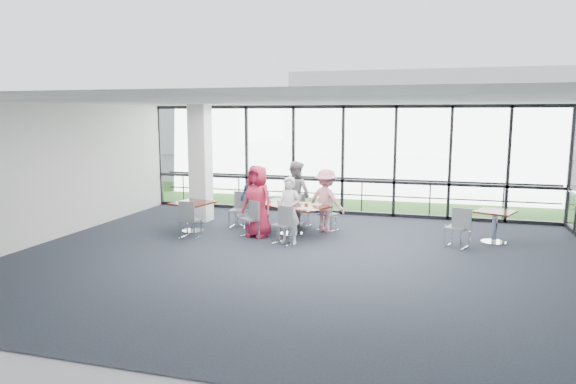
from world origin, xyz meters
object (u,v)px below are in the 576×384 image
(chair_main_fr, at_px, (328,214))
(chair_spare_r, at_px, (457,228))
(diner_near_right, at_px, (289,210))
(chair_main_end, at_px, (250,210))
(chair_spare_la, at_px, (190,220))
(chair_spare_lb, at_px, (239,210))
(diner_far_left, at_px, (296,194))
(chair_main_nr, at_px, (285,225))
(diner_far_right, at_px, (326,201))
(chair_main_nl, at_px, (252,219))
(structural_column, at_px, (201,163))
(side_table_right, at_px, (495,216))
(diner_near_left, at_px, (258,201))
(diner_end, at_px, (255,197))
(chair_main_fl, at_px, (302,211))
(main_table, at_px, (291,210))
(side_table_left, at_px, (192,207))

(chair_main_fr, distance_m, chair_spare_r, 3.21)
(diner_near_right, relative_size, chair_main_end, 1.77)
(chair_spare_la, xyz_separation_m, chair_spare_lb, (0.69, 1.41, 0.00))
(diner_far_left, relative_size, chair_spare_lb, 1.94)
(chair_spare_la, bearing_deg, diner_near_right, 5.61)
(chair_main_nr, bearing_deg, diner_near_right, 63.63)
(chair_spare_la, distance_m, chair_spare_r, 6.15)
(diner_far_right, height_order, chair_main_nr, diner_far_right)
(chair_main_nl, xyz_separation_m, chair_main_end, (-0.46, 1.15, -0.01))
(structural_column, relative_size, chair_spare_r, 3.56)
(side_table_right, xyz_separation_m, diner_near_left, (-5.43, -0.93, 0.25))
(diner_near_left, height_order, chair_main_nl, diner_near_left)
(diner_far_left, relative_size, chair_spare_la, 1.95)
(chair_spare_lb, bearing_deg, chair_main_nl, 124.80)
(chair_main_nr, height_order, chair_main_fr, chair_main_nr)
(structural_column, distance_m, chair_spare_la, 2.36)
(diner_far_right, distance_m, chair_main_nl, 1.93)
(diner_far_left, xyz_separation_m, diner_end, (-1.01, -0.33, -0.05))
(chair_spare_la, bearing_deg, diner_near_left, 23.37)
(chair_main_fl, relative_size, chair_spare_la, 0.92)
(diner_near_right, distance_m, diner_far_left, 1.76)
(diner_far_right, distance_m, chair_main_end, 2.09)
(diner_end, bearing_deg, chair_main_fr, 123.33)
(side_table_right, xyz_separation_m, diner_end, (-5.85, 0.03, 0.20))
(diner_near_left, xyz_separation_m, diner_far_left, (0.60, 1.29, 0.01))
(chair_main_fl, relative_size, chair_main_end, 0.94)
(main_table, bearing_deg, chair_main_end, 179.13)
(side_table_left, height_order, chair_spare_la, chair_spare_la)
(chair_main_nl, distance_m, chair_main_fl, 1.77)
(chair_main_fl, distance_m, chair_main_end, 1.36)
(main_table, bearing_deg, chair_main_fr, 64.50)
(chair_spare_la, bearing_deg, chair_spare_lb, 66.53)
(diner_near_right, height_order, diner_far_right, diner_far_right)
(diner_end, xyz_separation_m, chair_main_nr, (1.24, -1.48, -0.37))
(diner_near_left, height_order, chair_spare_lb, diner_near_left)
(diner_far_right, relative_size, diner_end, 0.97)
(main_table, distance_m, chair_main_nl, 1.01)
(diner_far_left, distance_m, chair_spare_la, 2.84)
(structural_column, xyz_separation_m, chair_spare_lb, (1.33, -0.55, -1.15))
(side_table_left, distance_m, chair_spare_la, 0.71)
(diner_near_left, bearing_deg, side_table_right, 30.74)
(side_table_left, relative_size, chair_main_fl, 1.27)
(chair_main_nl, xyz_separation_m, chair_main_fl, (0.83, 1.56, -0.04))
(diner_far_left, distance_m, chair_main_nr, 1.87)
(diner_near_left, bearing_deg, side_table_left, -160.90)
(side_table_left, relative_size, diner_near_left, 0.60)
(diner_near_left, distance_m, diner_near_right, 1.02)
(main_table, relative_size, diner_far_right, 1.28)
(main_table, xyz_separation_m, diner_end, (-1.13, 0.51, 0.20))
(diner_far_right, distance_m, chair_spare_r, 3.21)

